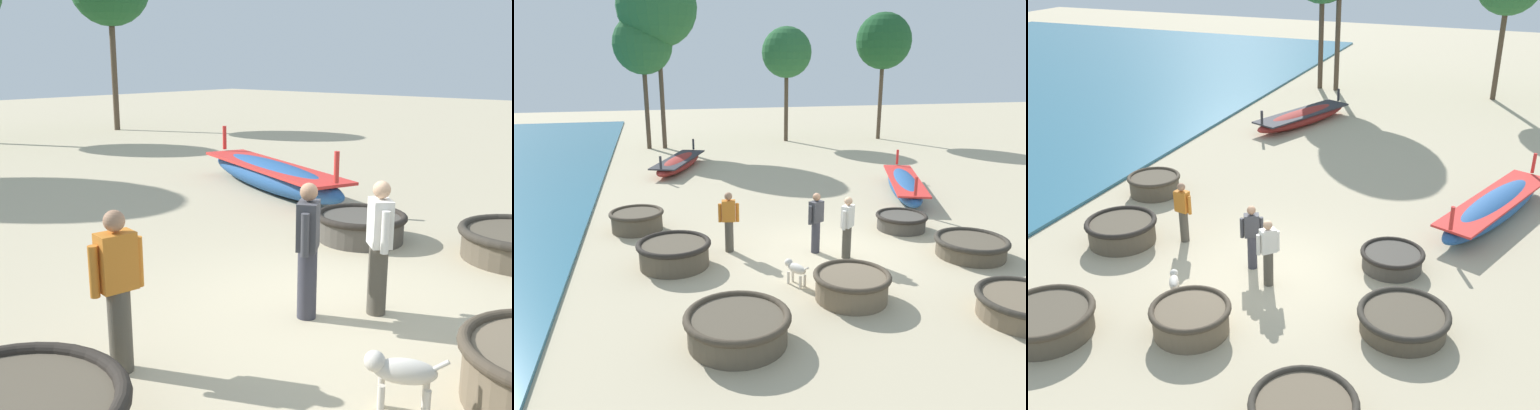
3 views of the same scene
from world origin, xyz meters
TOP-DOWN VIEW (x-y plane):
  - ground_plane at (0.00, 0.00)m, footprint 80.00×80.00m
  - coracle_upturned at (2.62, 1.27)m, footprint 1.48×1.48m
  - long_boat_white_hull at (4.61, 4.86)m, footprint 2.87×5.43m
  - fisherman_by_coracle at (0.24, -0.42)m, footprint 0.40×0.40m
  - fisherman_standing_left at (-2.52, 0.69)m, footprint 0.52×0.27m
  - fisherman_crouching at (-0.39, 0.12)m, footprint 0.48×0.35m
  - dog at (-1.43, -1.61)m, footprint 0.43×0.62m

SIDE VIEW (x-z plane):
  - ground_plane at x=0.00m, z-range 0.00..0.00m
  - coracle_upturned at x=2.62m, z-range 0.02..0.48m
  - long_boat_white_hull at x=4.61m, z-range -0.26..0.96m
  - dog at x=-1.43m, z-range 0.10..0.64m
  - fisherman_by_coracle at x=0.24m, z-range 0.05..1.62m
  - fisherman_standing_left at x=-2.52m, z-range 0.05..1.62m
  - fisherman_crouching at x=-0.39m, z-range 0.05..1.62m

